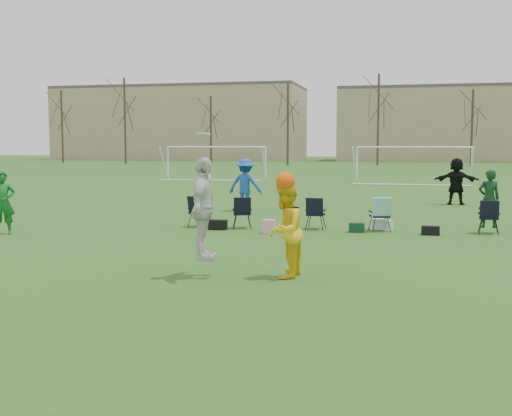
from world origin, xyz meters
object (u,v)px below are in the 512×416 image
(goal_left, at_px, (216,153))
(goal_mid, at_px, (413,154))
(fielder_blue, at_px, (245,185))
(fielder_black, at_px, (456,181))
(center_contest, at_px, (245,219))
(fielder_green_near, at_px, (3,203))

(goal_left, relative_size, goal_mid, 1.00)
(fielder_blue, distance_m, fielder_black, 9.35)
(center_contest, xyz_separation_m, goal_left, (-10.58, 33.30, 0.78))
(fielder_black, xyz_separation_m, goal_left, (-15.67, 16.55, 0.92))
(fielder_black, bearing_deg, fielder_green_near, 48.92)
(fielder_green_near, height_order, goal_left, goal_left)
(fielder_green_near, xyz_separation_m, goal_mid, (11.61, 27.07, 1.01))
(fielder_green_near, distance_m, fielder_black, 18.25)
(fielder_blue, xyz_separation_m, fielder_black, (8.15, 4.58, -0.01))
(goal_left, xyz_separation_m, goal_mid, (14.00, -2.00, 0.00))
(goal_left, bearing_deg, fielder_blue, -75.40)
(fielder_blue, bearing_deg, center_contest, 107.07)
(center_contest, bearing_deg, fielder_green_near, 152.66)
(center_contest, relative_size, goal_left, 0.38)
(fielder_blue, height_order, goal_mid, goal_mid)
(goal_left, bearing_deg, center_contest, -77.38)
(goal_left, distance_m, goal_mid, 14.14)
(fielder_black, xyz_separation_m, goal_mid, (-1.67, 14.55, 0.92))
(fielder_blue, relative_size, goal_mid, 0.27)
(fielder_green_near, relative_size, goal_left, 0.25)
(center_contest, bearing_deg, fielder_black, 73.08)
(fielder_black, bearing_deg, center_contest, 78.70)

